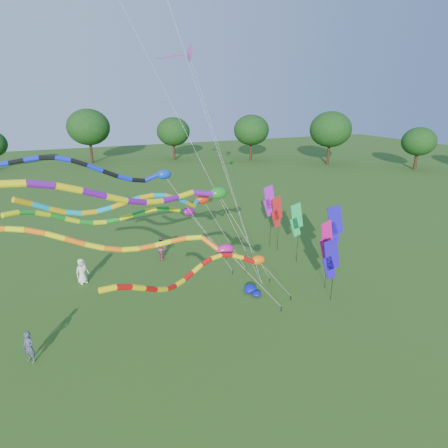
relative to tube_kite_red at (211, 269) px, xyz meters
name	(u,v)px	position (x,y,z in m)	size (l,w,h in m)	color
ground	(257,332)	(2.53, 0.02, -4.08)	(160.00, 160.00, 0.00)	#265215
tree_ring	(215,202)	(2.16, 4.72, 1.70)	(119.36, 118.51, 9.71)	#382314
tube_kite_red	(211,269)	(0.00, 0.00, 0.00)	(10.70, 4.41, 5.86)	black
tube_kite_orange	(140,243)	(-2.56, 2.94, 0.61)	(14.21, 3.30, 6.63)	black
tube_kite_purple	(124,194)	(-3.25, 2.22, 3.31)	(17.34, 4.04, 9.35)	black
tube_kite_blue	(90,169)	(-4.21, 7.28, 3.63)	(14.91, 2.27, 9.20)	black
tube_kite_cyan	(152,202)	(-1.73, 3.64, 2.40)	(12.43, 4.62, 8.25)	black
tube_kite_green	(135,214)	(-2.07, 6.77, 0.93)	(12.92, 4.22, 7.02)	black
delta_kite_high_c	(189,53)	(3.06, 11.37, 10.10)	(4.23, 7.96, 15.85)	black
banner_pole_violet	(269,201)	(8.75, 9.83, -0.27)	(1.16, 0.14, 5.07)	black
banner_pole_green	(296,220)	(9.04, 6.49, -0.84)	(1.16, 0.12, 4.50)	black
banner_pole_red	(277,212)	(8.87, 8.85, -0.89)	(1.15, 0.34, 4.44)	black
banner_pole_blue_a	(331,259)	(7.76, 1.08, -1.38)	(1.16, 0.26, 3.95)	black
banner_pole_magenta_b	(326,240)	(8.42, 2.41, -0.79)	(1.16, 0.28, 4.55)	black
banner_pole_blue_b	(334,225)	(9.36, 2.91, -0.10)	(1.12, 0.46, 5.24)	black
blue_nylon_heap	(255,291)	(4.27, 3.54, -3.85)	(1.15, 1.54, 0.50)	#0C14A7
person_a	(82,271)	(-5.28, 9.27, -3.23)	(0.83, 0.54, 1.69)	silver
person_b	(29,347)	(-8.02, 2.18, -3.30)	(0.57, 0.37, 1.55)	#40455A
person_c	(162,248)	(0.43, 10.95, -3.23)	(0.82, 0.64, 1.69)	#99374F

